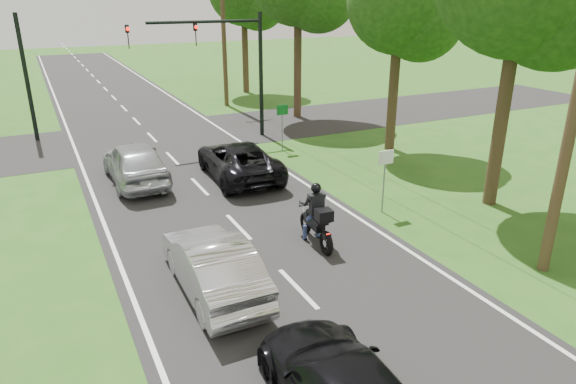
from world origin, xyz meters
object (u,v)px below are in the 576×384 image
object	(u,v)px
dark_suv	(239,160)
sign_green	(282,116)
silver_sedan	(213,265)
motorcycle_rider	(317,221)
utility_pole_far	(223,24)
traffic_signal	(224,54)
sign_white	(385,166)
silver_suv	(135,162)

from	to	relation	value
dark_suv	sign_green	distance (m)	4.20
silver_sedan	sign_green	xyz separation A→B (m)	(6.76, 10.17, 0.87)
motorcycle_rider	utility_pole_far	world-z (taller)	utility_pole_far
silver_sedan	utility_pole_far	world-z (taller)	utility_pole_far
traffic_signal	sign_green	xyz separation A→B (m)	(1.56, -3.02, -2.54)
dark_suv	silver_sedan	size ratio (longest dim) A/B	1.18
dark_suv	sign_green	bearing A→B (deg)	-137.23
dark_suv	sign_green	xyz separation A→B (m)	(3.17, 2.62, 0.88)
silver_sedan	utility_pole_far	xyz separation A→B (m)	(8.06, 21.19, 4.36)
traffic_signal	sign_green	world-z (taller)	traffic_signal
dark_suv	silver_sedan	world-z (taller)	silver_sedan
silver_sedan	sign_white	size ratio (longest dim) A/B	2.03
motorcycle_rider	traffic_signal	distance (m)	12.66
sign_white	silver_suv	bearing A→B (deg)	135.64
utility_pole_far	dark_suv	bearing A→B (deg)	-108.14
dark_suv	silver_sedan	distance (m)	8.36
dark_suv	sign_white	size ratio (longest dim) A/B	2.40
traffic_signal	sign_white	world-z (taller)	traffic_signal
silver_sedan	sign_green	distance (m)	12.24
silver_sedan	sign_white	xyz separation A→B (m)	(6.56, 2.17, 0.87)
sign_green	traffic_signal	bearing A→B (deg)	117.38
silver_sedan	sign_green	size ratio (longest dim) A/B	2.03
motorcycle_rider	dark_suv	size ratio (longest dim) A/B	0.42
silver_suv	utility_pole_far	xyz separation A→B (m)	(8.20, 12.47, 4.27)
silver_sedan	traffic_signal	bearing A→B (deg)	-111.10
dark_suv	sign_white	distance (m)	6.21
dark_suv	traffic_signal	distance (m)	6.78
dark_suv	utility_pole_far	bearing A→B (deg)	-104.94
dark_suv	sign_green	world-z (taller)	sign_green
motorcycle_rider	dark_suv	distance (m)	6.43
silver_sedan	silver_suv	xyz separation A→B (m)	(-0.15, 8.72, 0.09)
sign_green	utility_pole_far	bearing A→B (deg)	83.27
sign_white	sign_green	size ratio (longest dim) A/B	1.00
dark_suv	traffic_signal	world-z (taller)	traffic_signal
motorcycle_rider	utility_pole_far	size ratio (longest dim) A/B	0.22
dark_suv	sign_white	world-z (taller)	sign_white
sign_white	dark_suv	bearing A→B (deg)	118.89
dark_suv	silver_suv	size ratio (longest dim) A/B	1.08
motorcycle_rider	silver_sedan	bearing A→B (deg)	-156.37
motorcycle_rider	sign_green	xyz separation A→B (m)	(3.30, 9.05, 0.87)
sign_white	sign_green	xyz separation A→B (m)	(0.20, 8.00, 0.00)
motorcycle_rider	dark_suv	bearing A→B (deg)	94.62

